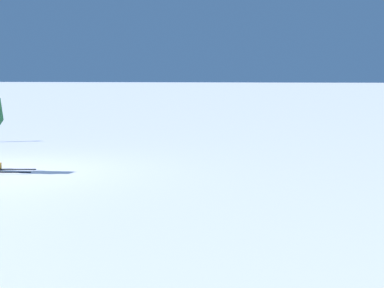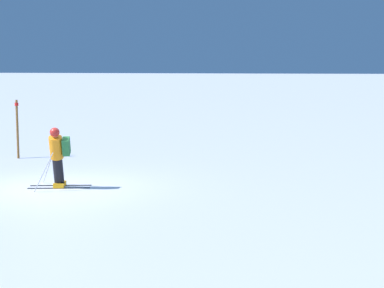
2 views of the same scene
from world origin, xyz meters
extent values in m
plane|color=white|center=(0.00, 0.00, 0.00)|extent=(300.00, 300.00, 0.00)
cube|color=black|center=(-0.40, -0.03, 0.01)|extent=(0.38, 1.62, 0.01)
cube|color=black|center=(-0.05, 0.03, 0.01)|extent=(0.38, 1.62, 0.01)
cube|color=orange|center=(-0.40, -0.03, 0.07)|extent=(0.19, 0.30, 0.12)
cube|color=orange|center=(-0.05, 0.03, 0.07)|extent=(0.19, 0.30, 0.12)
cylinder|color=black|center=(-0.05, 0.03, 0.48)|extent=(0.55, 0.35, 0.81)
cylinder|color=orange|center=(0.18, 0.08, 1.12)|extent=(0.58, 0.43, 0.68)
sphere|color=tan|center=(0.33, 0.10, 1.50)|extent=(0.31, 0.26, 0.28)
sphere|color=#AD231E|center=(0.33, 0.10, 1.53)|extent=(0.36, 0.30, 0.32)
cube|color=#236633|center=(0.15, 0.33, 1.15)|extent=(0.44, 0.25, 0.51)
cylinder|color=#B7B7BC|center=(-0.38, -0.33, 0.58)|extent=(0.76, 0.67, 1.18)
cylinder|color=#B7B7BC|center=(0.44, -0.18, 0.51)|extent=(0.13, 0.52, 1.03)
cylinder|color=brown|center=(-4.88, -3.12, 1.01)|extent=(0.08, 0.08, 2.01)
cylinder|color=red|center=(-4.88, -3.12, 1.86)|extent=(0.13, 0.13, 0.10)
camera|label=1|loc=(10.88, 6.02, 1.81)|focal=60.00mm
camera|label=2|loc=(15.88, 5.77, 3.34)|focal=60.00mm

